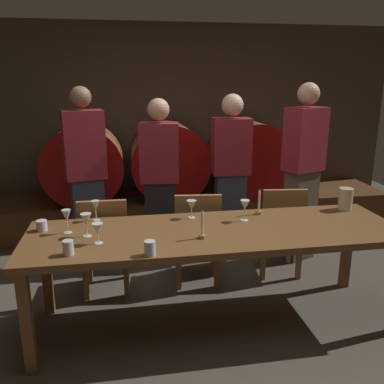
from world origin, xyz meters
TOP-DOWN VIEW (x-y plane):
  - ground_plane at (0.00, 0.00)m, footprint 7.96×7.96m
  - back_wall at (0.00, 2.64)m, footprint 6.12×0.24m
  - barrel_shelf at (0.00, 2.09)m, footprint 5.51×0.90m
  - wine_barrel_left at (-1.01, 2.09)m, footprint 0.92×0.85m
  - wine_barrel_center at (-0.01, 2.09)m, footprint 0.92×0.85m
  - wine_barrel_right at (1.01, 2.09)m, footprint 0.92×0.85m
  - dining_table at (0.09, -0.07)m, footprint 2.73×0.84m
  - chair_left at (-0.74, 0.53)m, footprint 0.41×0.41m
  - chair_center at (0.07, 0.57)m, footprint 0.44×0.44m
  - chair_right at (0.87, 0.61)m, footprint 0.45×0.45m
  - guest_far_left at (-0.92, 1.17)m, footprint 0.43×0.32m
  - guest_center_left at (-0.20, 1.16)m, footprint 0.41×0.29m
  - guest_center_right at (0.53, 1.17)m, footprint 0.40×0.27m
  - guest_far_right at (1.22, 0.95)m, footprint 0.44×0.37m
  - candle_left at (-0.04, -0.21)m, footprint 0.05×0.05m
  - candle_right at (0.52, 0.22)m, footprint 0.05×0.05m
  - pitcher at (1.27, 0.21)m, footprint 0.12×0.12m
  - wine_glass_far_left at (-0.97, 0.05)m, footprint 0.06×0.06m
  - wine_glass_left at (-0.83, -0.04)m, footprint 0.08×0.08m
  - wine_glass_center_left at (-0.78, 0.29)m, footprint 0.06×0.06m
  - wine_glass_center_right at (-0.74, -0.19)m, footprint 0.07×0.07m
  - wine_glass_right at (-0.04, 0.22)m, footprint 0.08×0.08m
  - wine_glass_far_right at (0.36, 0.09)m, footprint 0.07×0.07m
  - cup_left at (-1.16, 0.13)m, footprint 0.08×0.08m
  - cup_center at (-0.92, -0.34)m, footprint 0.07×0.07m
  - cup_right at (-0.41, -0.44)m, footprint 0.07×0.07m

SIDE VIEW (x-z plane):
  - ground_plane at x=0.00m, z-range 0.00..0.00m
  - barrel_shelf at x=0.00m, z-range 0.00..0.42m
  - chair_left at x=-0.74m, z-range 0.05..0.93m
  - chair_center at x=0.07m, z-range 0.05..0.93m
  - chair_right at x=0.87m, z-range 0.05..0.93m
  - dining_table at x=0.09m, z-range 0.32..1.08m
  - cup_left at x=-1.16m, z-range 0.76..0.84m
  - cup_center at x=-0.92m, z-range 0.76..0.86m
  - cup_right at x=-0.41m, z-range 0.76..0.86m
  - candle_left at x=-0.04m, z-range 0.72..0.93m
  - candle_right at x=0.52m, z-range 0.72..0.93m
  - guest_center_left at x=-0.20m, z-range 0.02..1.67m
  - pitcher at x=1.27m, z-range 0.76..0.95m
  - wine_glass_center_right at x=-0.74m, z-range 0.79..0.94m
  - wine_glass_right at x=-0.04m, z-range 0.80..0.94m
  - wine_barrel_left at x=-1.01m, z-range 0.41..1.33m
  - wine_barrel_center at x=-0.01m, z-range 0.41..1.33m
  - wine_barrel_right at x=1.01m, z-range 0.41..1.33m
  - guest_center_right at x=0.53m, z-range 0.03..1.71m
  - wine_glass_center_left at x=-0.78m, z-range 0.80..0.96m
  - wine_glass_left at x=-0.83m, z-range 0.80..0.97m
  - wine_glass_far_right at x=0.36m, z-range 0.80..0.97m
  - wine_glass_far_left at x=-0.97m, z-range 0.80..0.98m
  - guest_far_left at x=-0.92m, z-range 0.02..1.79m
  - guest_far_right at x=1.22m, z-range 0.03..1.83m
  - back_wall at x=0.00m, z-range 0.00..2.50m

